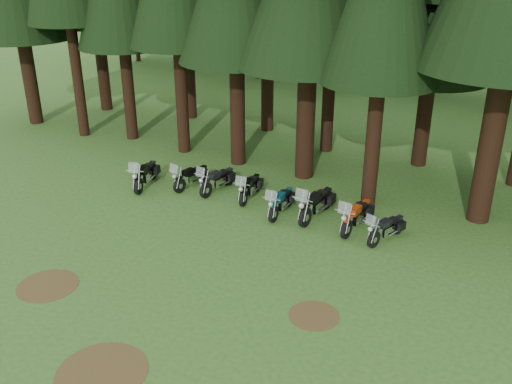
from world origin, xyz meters
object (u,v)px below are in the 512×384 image
(motorcycle_4, at_px, (281,203))
(motorcycle_7, at_px, (386,229))
(motorcycle_6, at_px, (356,217))
(motorcycle_5, at_px, (316,205))
(motorcycle_1, at_px, (191,177))
(motorcycle_0, at_px, (145,175))
(motorcycle_3, at_px, (250,188))
(motorcycle_2, at_px, (217,181))

(motorcycle_4, height_order, motorcycle_7, motorcycle_4)
(motorcycle_4, distance_m, motorcycle_6, 2.85)
(motorcycle_5, bearing_deg, motorcycle_1, -177.10)
(motorcycle_1, distance_m, motorcycle_6, 7.20)
(motorcycle_6, xyz_separation_m, motorcycle_7, (1.18, -0.30, -0.07))
(motorcycle_0, bearing_deg, motorcycle_3, -4.18)
(motorcycle_4, bearing_deg, motorcycle_2, 165.04)
(motorcycle_0, distance_m, motorcycle_5, 7.34)
(motorcycle_5, distance_m, motorcycle_7, 2.81)
(motorcycle_1, xyz_separation_m, motorcycle_2, (1.17, 0.16, 0.03))
(motorcycle_1, relative_size, motorcycle_5, 0.84)
(motorcycle_2, height_order, motorcycle_6, motorcycle_6)
(motorcycle_2, bearing_deg, motorcycle_7, 0.28)
(motorcycle_0, relative_size, motorcycle_3, 1.08)
(motorcycle_4, relative_size, motorcycle_6, 0.93)
(motorcycle_0, bearing_deg, motorcycle_4, -13.69)
(motorcycle_1, distance_m, motorcycle_5, 5.61)
(motorcycle_0, relative_size, motorcycle_4, 1.05)
(motorcycle_3, bearing_deg, motorcycle_0, -175.87)
(motorcycle_7, bearing_deg, motorcycle_3, -168.87)
(motorcycle_5, relative_size, motorcycle_7, 1.26)
(motorcycle_1, height_order, motorcycle_6, motorcycle_6)
(motorcycle_2, height_order, motorcycle_7, motorcycle_2)
(motorcycle_1, xyz_separation_m, motorcycle_4, (4.35, -0.43, 0.02))
(motorcycle_2, xyz_separation_m, motorcycle_4, (3.18, -0.59, -0.01))
(motorcycle_1, xyz_separation_m, motorcycle_6, (7.20, -0.23, 0.05))
(motorcycle_5, relative_size, motorcycle_6, 1.07)
(motorcycle_0, height_order, motorcycle_5, motorcycle_5)
(motorcycle_4, relative_size, motorcycle_7, 1.10)
(motorcycle_2, distance_m, motorcycle_6, 6.04)
(motorcycle_1, relative_size, motorcycle_7, 1.05)
(motorcycle_5, height_order, motorcycle_6, motorcycle_5)
(motorcycle_1, relative_size, motorcycle_6, 0.90)
(motorcycle_4, bearing_deg, motorcycle_0, 179.56)
(motorcycle_1, xyz_separation_m, motorcycle_5, (5.61, -0.08, 0.09))
(motorcycle_6, bearing_deg, motorcycle_3, 178.57)
(motorcycle_1, bearing_deg, motorcycle_6, 6.12)
(motorcycle_1, bearing_deg, motorcycle_3, 12.08)
(motorcycle_2, bearing_deg, motorcycle_3, 7.00)
(motorcycle_6, bearing_deg, motorcycle_2, -179.81)
(motorcycle_0, relative_size, motorcycle_7, 1.15)
(motorcycle_1, bearing_deg, motorcycle_0, -145.24)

